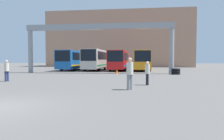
{
  "coord_description": "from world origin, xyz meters",
  "views": [
    {
      "loc": [
        5.48,
        -7.07,
        1.75
      ],
      "look_at": [
        1.48,
        23.01,
        0.3
      ],
      "focal_mm": 35.0,
      "sensor_mm": 36.0,
      "label": 1
    }
  ],
  "objects_px": {
    "bus_slot_0": "(74,59)",
    "bus_slot_1": "(96,59)",
    "pedestrian_near_right": "(130,73)",
    "pedestrian_near_left": "(7,70)",
    "bus_slot_2": "(119,59)",
    "traffic_cone": "(117,71)",
    "bus_slot_3": "(142,59)",
    "pedestrian_mid_right": "(147,73)",
    "tire_stack": "(176,71)"
  },
  "relations": [
    {
      "from": "bus_slot_0",
      "to": "bus_slot_1",
      "type": "xyz_separation_m",
      "value": [
        3.8,
        -0.66,
        0.09
      ]
    },
    {
      "from": "pedestrian_near_right",
      "to": "bus_slot_1",
      "type": "bearing_deg",
      "value": 68.71
    },
    {
      "from": "pedestrian_near_left",
      "to": "pedestrian_near_right",
      "type": "bearing_deg",
      "value": 98.78
    },
    {
      "from": "bus_slot_0",
      "to": "pedestrian_near_right",
      "type": "height_order",
      "value": "bus_slot_0"
    },
    {
      "from": "bus_slot_2",
      "to": "traffic_cone",
      "type": "distance_m",
      "value": 9.29
    },
    {
      "from": "traffic_cone",
      "to": "bus_slot_3",
      "type": "bearing_deg",
      "value": 70.44
    },
    {
      "from": "pedestrian_near_right",
      "to": "traffic_cone",
      "type": "xyz_separation_m",
      "value": [
        -2.32,
        14.32,
        -0.69
      ]
    },
    {
      "from": "pedestrian_mid_right",
      "to": "bus_slot_2",
      "type": "bearing_deg",
      "value": 5.31
    },
    {
      "from": "bus_slot_0",
      "to": "pedestrian_near_right",
      "type": "xyz_separation_m",
      "value": [
        10.55,
        -23.18,
        -0.83
      ]
    },
    {
      "from": "tire_stack",
      "to": "pedestrian_near_left",
      "type": "bearing_deg",
      "value": -145.14
    },
    {
      "from": "bus_slot_2",
      "to": "pedestrian_near_right",
      "type": "height_order",
      "value": "bus_slot_2"
    },
    {
      "from": "bus_slot_2",
      "to": "bus_slot_3",
      "type": "bearing_deg",
      "value": -3.07
    },
    {
      "from": "bus_slot_1",
      "to": "bus_slot_2",
      "type": "height_order",
      "value": "bus_slot_1"
    },
    {
      "from": "pedestrian_mid_right",
      "to": "bus_slot_1",
      "type": "bearing_deg",
      "value": 15.82
    },
    {
      "from": "bus_slot_3",
      "to": "tire_stack",
      "type": "relative_size",
      "value": 11.1
    },
    {
      "from": "bus_slot_1",
      "to": "bus_slot_2",
      "type": "relative_size",
      "value": 0.84
    },
    {
      "from": "bus_slot_0",
      "to": "bus_slot_2",
      "type": "height_order",
      "value": "bus_slot_0"
    },
    {
      "from": "bus_slot_1",
      "to": "pedestrian_mid_right",
      "type": "relative_size",
      "value": 6.21
    },
    {
      "from": "pedestrian_near_left",
      "to": "pedestrian_near_right",
      "type": "xyz_separation_m",
      "value": [
        10.04,
        -3.6,
        0.08
      ]
    },
    {
      "from": "pedestrian_mid_right",
      "to": "tire_stack",
      "type": "xyz_separation_m",
      "value": [
        3.65,
        11.34,
        -0.5
      ]
    },
    {
      "from": "bus_slot_2",
      "to": "bus_slot_1",
      "type": "bearing_deg",
      "value": -166.01
    },
    {
      "from": "bus_slot_2",
      "to": "bus_slot_0",
      "type": "bearing_deg",
      "value": -177.84
    },
    {
      "from": "bus_slot_3",
      "to": "tire_stack",
      "type": "bearing_deg",
      "value": -67.6
    },
    {
      "from": "pedestrian_near_left",
      "to": "pedestrian_near_right",
      "type": "distance_m",
      "value": 10.66
    },
    {
      "from": "bus_slot_3",
      "to": "pedestrian_near_right",
      "type": "distance_m",
      "value": 23.29
    },
    {
      "from": "bus_slot_3",
      "to": "traffic_cone",
      "type": "distance_m",
      "value": 9.61
    },
    {
      "from": "traffic_cone",
      "to": "pedestrian_mid_right",
      "type": "bearing_deg",
      "value": -73.92
    },
    {
      "from": "traffic_cone",
      "to": "bus_slot_2",
      "type": "bearing_deg",
      "value": 93.9
    },
    {
      "from": "bus_slot_0",
      "to": "traffic_cone",
      "type": "distance_m",
      "value": 12.19
    },
    {
      "from": "bus_slot_0",
      "to": "bus_slot_3",
      "type": "relative_size",
      "value": 0.99
    },
    {
      "from": "traffic_cone",
      "to": "pedestrian_near_right",
      "type": "bearing_deg",
      "value": -80.78
    },
    {
      "from": "pedestrian_near_right",
      "to": "bus_slot_0",
      "type": "bearing_deg",
      "value": 76.5
    },
    {
      "from": "pedestrian_mid_right",
      "to": "pedestrian_near_right",
      "type": "relative_size",
      "value": 0.87
    },
    {
      "from": "pedestrian_near_right",
      "to": "tire_stack",
      "type": "distance_m",
      "value": 14.68
    },
    {
      "from": "bus_slot_1",
      "to": "tire_stack",
      "type": "distance_m",
      "value": 14.44
    },
    {
      "from": "bus_slot_2",
      "to": "pedestrian_near_left",
      "type": "distance_m",
      "value": 21.11
    },
    {
      "from": "bus_slot_0",
      "to": "traffic_cone",
      "type": "xyz_separation_m",
      "value": [
        8.23,
        -8.86,
        -1.52
      ]
    },
    {
      "from": "pedestrian_mid_right",
      "to": "pedestrian_near_left",
      "type": "bearing_deg",
      "value": 78.97
    },
    {
      "from": "bus_slot_1",
      "to": "pedestrian_near_right",
      "type": "height_order",
      "value": "bus_slot_1"
    },
    {
      "from": "pedestrian_near_left",
      "to": "bus_slot_2",
      "type": "bearing_deg",
      "value": -171.13
    },
    {
      "from": "pedestrian_near_right",
      "to": "traffic_cone",
      "type": "bearing_deg",
      "value": 61.24
    },
    {
      "from": "bus_slot_0",
      "to": "pedestrian_mid_right",
      "type": "height_order",
      "value": "bus_slot_0"
    },
    {
      "from": "bus_slot_1",
      "to": "pedestrian_near_left",
      "type": "xyz_separation_m",
      "value": [
        -3.29,
        -18.92,
        -1.0
      ]
    },
    {
      "from": "traffic_cone",
      "to": "tire_stack",
      "type": "relative_size",
      "value": 0.57
    },
    {
      "from": "bus_slot_0",
      "to": "bus_slot_3",
      "type": "height_order",
      "value": "bus_slot_0"
    },
    {
      "from": "pedestrian_near_right",
      "to": "tire_stack",
      "type": "bearing_deg",
      "value": 33.24
    },
    {
      "from": "bus_slot_0",
      "to": "bus_slot_1",
      "type": "height_order",
      "value": "bus_slot_1"
    },
    {
      "from": "bus_slot_2",
      "to": "pedestrian_near_left",
      "type": "height_order",
      "value": "bus_slot_2"
    },
    {
      "from": "bus_slot_2",
      "to": "pedestrian_near_left",
      "type": "relative_size",
      "value": 6.99
    },
    {
      "from": "bus_slot_1",
      "to": "pedestrian_near_right",
      "type": "bearing_deg",
      "value": -73.31
    }
  ]
}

